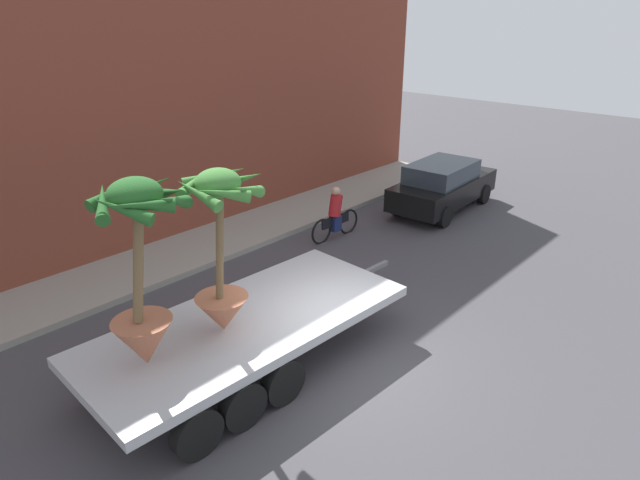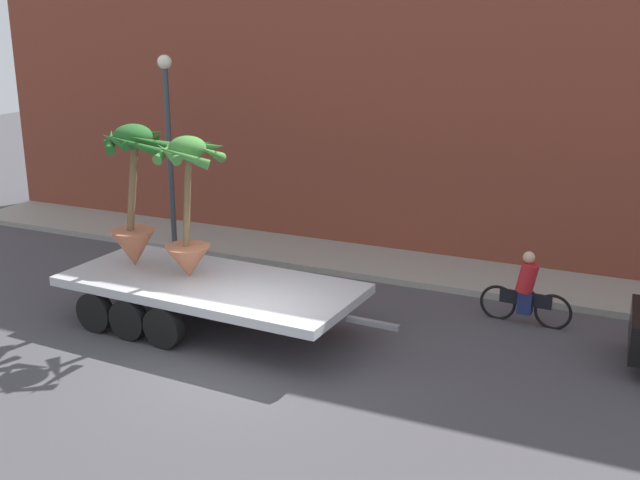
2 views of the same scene
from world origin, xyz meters
TOP-DOWN VIEW (x-y plane):
  - ground_plane at (0.00, 0.00)m, footprint 60.00×60.00m
  - sidewalk at (0.00, 6.10)m, footprint 24.00×2.20m
  - building_facade at (0.00, 7.80)m, footprint 24.00×1.20m
  - flatbed_trailer at (-1.55, 1.20)m, footprint 6.96×2.83m
  - potted_palm_rear at (-3.12, 1.31)m, footprint 1.51×1.58m
  - potted_palm_middle at (-1.75, 1.21)m, footprint 1.38×1.53m
  - cyclist at (4.28, 3.98)m, footprint 1.84×0.36m
  - street_lamp at (-5.07, 5.30)m, footprint 0.36×0.36m

SIDE VIEW (x-z plane):
  - ground_plane at x=0.00m, z-range 0.00..0.00m
  - sidewalk at x=0.00m, z-range 0.00..0.15m
  - cyclist at x=4.28m, z-range -0.10..1.44m
  - flatbed_trailer at x=-1.55m, z-range 0.28..1.26m
  - potted_palm_middle at x=-1.75m, z-range 0.95..3.75m
  - potted_palm_rear at x=-3.12m, z-range 0.95..3.89m
  - street_lamp at x=-5.07m, z-range 0.82..5.65m
  - building_facade at x=0.00m, z-range 0.00..8.59m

